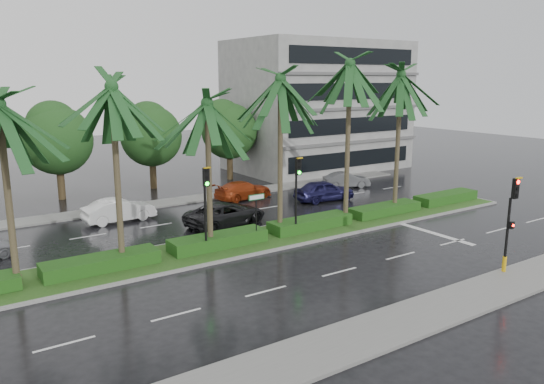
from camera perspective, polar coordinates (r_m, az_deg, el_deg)
ground at (r=28.32m, az=0.58°, el=-5.61°), size 120.00×120.00×0.00m
near_sidewalk at (r=21.25m, az=16.71°, el=-12.23°), size 40.00×2.40×0.12m
far_sidewalk at (r=38.45m, az=-9.59°, el=-0.90°), size 40.00×2.00×0.12m
median at (r=29.09m, az=-0.54°, el=-4.96°), size 36.00×4.00×0.15m
hedge at (r=28.98m, az=-0.54°, el=-4.26°), size 35.20×1.40×0.60m
lane_markings at (r=29.75m, az=5.89°, el=-4.78°), size 34.00×13.06×0.01m
palm_row at (r=27.16m, az=-2.82°, el=10.22°), size 26.30×4.20×10.10m
signal_near at (r=25.59m, az=24.26°, el=-2.83°), size 0.34×0.45×4.36m
signal_median_left at (r=25.81m, az=-7.13°, el=-0.57°), size 0.34×0.42×4.36m
signal_median_right at (r=28.64m, az=2.73°, el=0.78°), size 0.34×0.42×4.36m
street_sign at (r=27.60m, az=-1.69°, el=-1.51°), size 0.95×0.09×2.60m
bg_trees at (r=42.99m, az=-12.39°, el=6.40°), size 32.90×5.05×7.30m
building at (r=51.63m, az=4.92°, el=9.21°), size 16.00×10.00×12.00m
car_white at (r=33.81m, az=-16.12°, el=-1.89°), size 1.68×4.38×1.42m
car_darkgrey at (r=31.74m, az=-5.00°, el=-2.35°), size 3.23×5.45×1.42m
car_red at (r=38.57m, az=-3.10°, el=0.20°), size 2.37×4.68×1.30m
car_blue at (r=38.08m, az=5.63°, el=0.16°), size 2.31×4.59×1.50m
car_grey at (r=42.99m, az=8.00°, el=1.29°), size 2.66×3.92×1.22m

